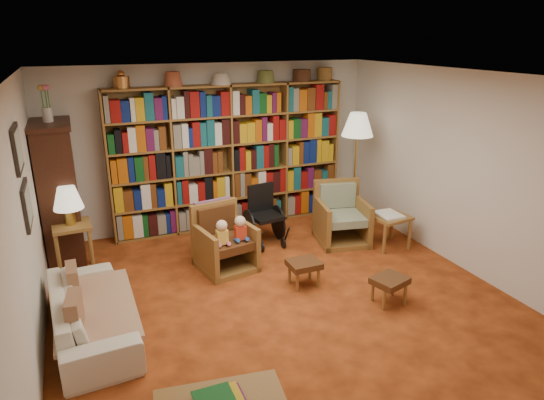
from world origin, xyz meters
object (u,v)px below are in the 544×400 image
side_table_lamp (73,236)px  side_table_papers (389,220)px  floor_lamp (357,129)px  sofa (90,312)px  wheelchair (264,216)px  armchair_leather (224,241)px  armchair_sage (339,218)px  footstool_a (304,266)px  footstool_b (390,282)px

side_table_lamp → side_table_papers: size_ratio=1.18×
side_table_lamp → floor_lamp: bearing=0.4°
sofa → wheelchair: wheelchair is taller
armchair_leather → armchair_sage: 1.83m
footstool_a → sofa: bearing=-177.5°
sofa → footstool_b: size_ratio=3.94×
armchair_leather → footstool_a: 1.15m
armchair_leather → side_table_papers: bearing=-6.9°
side_table_lamp → armchair_leather: bearing=-16.8°
sofa → footstool_b: 3.20m
armchair_leather → wheelchair: (0.78, 0.55, 0.04)m
footstool_a → armchair_leather: bearing=130.0°
armchair_sage → footstool_b: (-0.38, -1.79, -0.07)m
side_table_lamp → footstool_a: 2.91m
sofa → footstool_b: (3.14, -0.63, -0.00)m
wheelchair → floor_lamp: (1.52, 0.02, 1.16)m
side_table_lamp → footstool_b: 3.90m
wheelchair → side_table_papers: size_ratio=1.51×
floor_lamp → footstool_b: bearing=-111.4°
sofa → floor_lamp: floor_lamp is taller
footstool_a → armchair_sage: bearing=44.2°
side_table_papers → side_table_lamp: bearing=168.7°
wheelchair → floor_lamp: size_ratio=0.47×
side_table_lamp → armchair_sage: bearing=-5.7°
armchair_leather → footstool_b: armchair_leather is taller
side_table_lamp → footstool_b: side_table_lamp is taller
sofa → armchair_sage: (3.52, 1.16, 0.07)m
wheelchair → footstool_a: wheelchair is taller
armchair_sage → footstool_b: bearing=-101.9°
side_table_lamp → wheelchair: 2.57m
sofa → side_table_lamp: 1.55m
sofa → side_table_papers: (4.06, 0.70, 0.14)m
armchair_sage → side_table_papers: (0.55, -0.47, 0.06)m
side_table_lamp → floor_lamp: size_ratio=0.37×
floor_lamp → side_table_papers: size_ratio=3.20×
sofa → footstool_a: 2.43m
armchair_leather → floor_lamp: bearing=13.9°
sofa → armchair_sage: size_ratio=2.04×
side_table_lamp → footstool_a: size_ratio=1.76×
floor_lamp → footstool_a: floor_lamp is taller
armchair_leather → wheelchair: wheelchair is taller
wheelchair → armchair_sage: bearing=-19.3°
side_table_lamp → floor_lamp: 4.23m
footstool_a → footstool_b: footstool_a is taller
armchair_leather → wheelchair: bearing=35.0°
armchair_sage → floor_lamp: size_ratio=0.48×
wheelchair → floor_lamp: floor_lamp is taller
sofa → side_table_lamp: (-0.10, 1.52, 0.24)m
side_table_lamp → armchair_leather: 1.88m
armchair_sage → wheelchair: bearing=160.7°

